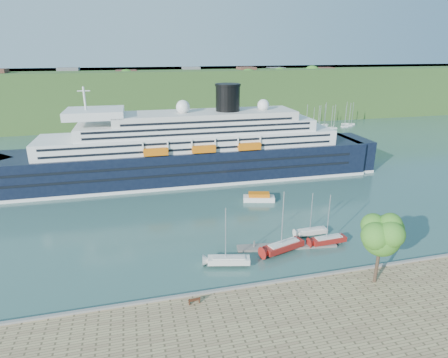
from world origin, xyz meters
TOP-DOWN VIEW (x-y plane):
  - ground at (0.00, 0.00)m, footprint 400.00×400.00m
  - far_hillside at (0.00, 145.00)m, footprint 400.00×50.00m
  - quay_coping at (0.00, -0.20)m, footprint 220.00×0.50m
  - cruise_ship at (-6.85, 51.50)m, footprint 111.01×18.10m
  - park_bench at (-13.74, -1.92)m, footprint 1.68×0.76m
  - promenade_tree at (12.69, -3.48)m, footprint 7.03×7.03m
  - floating_pontoon at (4.99, 10.61)m, footprint 17.73×4.63m
  - sailboat_white_near at (-6.49, 7.36)m, footprint 7.76×3.76m
  - sailboat_red at (3.78, 9.25)m, footprint 8.59×4.63m
  - sailboat_white_far at (11.28, 13.58)m, footprint 6.37×1.89m
  - tender_launch at (7.22, 31.99)m, footprint 7.58×4.24m
  - sailboat_extra at (12.56, 9.68)m, footprint 7.18×2.37m

SIDE VIEW (x-z plane):
  - ground at x=0.00m, z-range 0.00..0.00m
  - floating_pontoon at x=4.99m, z-range 0.00..0.39m
  - tender_launch at x=7.22m, z-range 0.00..1.99m
  - quay_coping at x=0.00m, z-range 1.00..1.30m
  - park_bench at x=-13.74m, z-range 1.00..2.06m
  - sailboat_white_far at x=11.28m, z-range 0.00..8.18m
  - sailboat_extra at x=12.56m, z-range 0.00..9.14m
  - sailboat_white_near at x=-6.49m, z-range 0.00..9.67m
  - sailboat_red at x=3.78m, z-range 0.00..10.69m
  - promenade_tree at x=12.69m, z-range 1.00..12.65m
  - far_hillside at x=0.00m, z-range 0.00..24.00m
  - cruise_ship at x=-6.85m, z-range 0.00..24.87m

